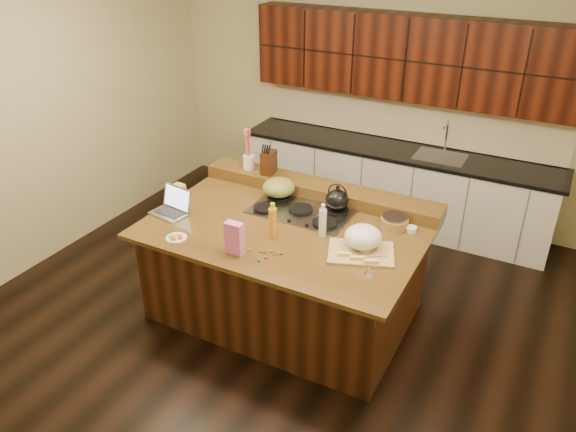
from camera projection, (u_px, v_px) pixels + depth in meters
The scene contains 32 objects.
room at pixel (285, 182), 4.70m from camera, with size 5.52×5.02×2.72m.
island at pixel (285, 270), 5.12m from camera, with size 2.40×1.60×0.92m.
back_ledge at pixel (319, 190), 5.42m from camera, with size 2.40×0.30×0.12m, color black.
cooktop at pixel (301, 211), 5.13m from camera, with size 0.92×0.52×0.05m.
back_counter at pixel (399, 144), 6.48m from camera, with size 3.70×0.66×2.40m.
kettle at pixel (337, 200), 5.05m from camera, with size 0.21×0.21×0.19m, color black.
green_bowl at pixel (279, 187), 5.30m from camera, with size 0.31×0.31×0.17m, color olive.
laptop at pixel (173, 206), 5.11m from camera, with size 0.37×0.31×0.23m.
oil_bottle at pixel (273, 223), 4.68m from camera, with size 0.07×0.07×0.27m, color orange.
vinegar_bottle at pixel (323, 223), 4.70m from camera, with size 0.06×0.06×0.25m, color silver.
wooden_tray at pixel (362, 241), 4.51m from camera, with size 0.62×0.54×0.21m.
ramekin_a at pixel (366, 251), 4.51m from camera, with size 0.10×0.10×0.04m, color white.
ramekin_b at pixel (361, 242), 4.63m from camera, with size 0.10×0.10×0.04m, color white.
ramekin_c at pixel (411, 229), 4.82m from camera, with size 0.10×0.10×0.04m, color white.
strainer_bowl at pixel (394, 223), 4.87m from camera, with size 0.24×0.24×0.09m, color #996B3F.
kitchen_timer at pixel (369, 270), 4.24m from camera, with size 0.08×0.08×0.07m, color silver.
pink_bag at pixel (234, 238), 4.46m from camera, with size 0.15×0.08×0.28m, color pink.
candy_plate at pixel (176, 238), 4.72m from camera, with size 0.18×0.18×0.01m, color white.
package_box at pixel (180, 191), 5.35m from camera, with size 0.11×0.07×0.15m, color #CDC748.
utensil_crock at pixel (249, 162), 5.68m from camera, with size 0.12×0.12×0.14m, color white.
knife_block at pixel (269, 162), 5.57m from camera, with size 0.11×0.19×0.23m, color black.
gumdrop_0 at pixel (264, 252), 4.51m from camera, with size 0.02×0.02×0.02m, color red.
gumdrop_1 at pixel (271, 251), 4.53m from camera, with size 0.02×0.02×0.02m, color #198C26.
gumdrop_2 at pixel (274, 252), 4.51m from camera, with size 0.02×0.02×0.02m, color red.
gumdrop_3 at pixel (275, 255), 4.48m from camera, with size 0.02×0.02×0.02m, color #198C26.
gumdrop_4 at pixel (266, 258), 4.44m from camera, with size 0.02×0.02×0.02m, color red.
gumdrop_5 at pixel (261, 252), 4.52m from camera, with size 0.02×0.02×0.02m, color #198C26.
gumdrop_6 at pixel (230, 248), 4.57m from camera, with size 0.02×0.02×0.02m, color red.
gumdrop_7 at pixel (259, 261), 4.41m from camera, with size 0.02×0.02×0.02m, color #198C26.
gumdrop_8 at pixel (233, 240), 4.68m from camera, with size 0.02×0.02×0.02m, color red.
gumdrop_9 at pixel (249, 250), 4.55m from camera, with size 0.02×0.02×0.02m, color #198C26.
gumdrop_10 at pixel (281, 254), 4.50m from camera, with size 0.02×0.02×0.02m, color red.
Camera 1 is at (2.02, -3.76, 3.34)m, focal length 35.00 mm.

